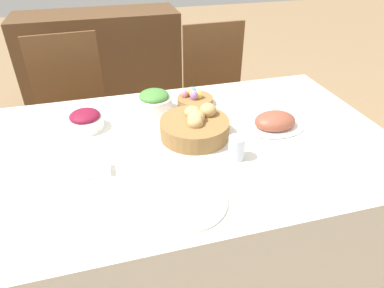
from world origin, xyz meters
name	(u,v)px	position (x,y,z in m)	size (l,w,h in m)	color
ground_plane	(183,259)	(0.00, 0.00, 0.00)	(12.00, 12.00, 0.00)	#937551
dining_table	(182,208)	(0.00, 0.00, 0.36)	(1.75, 1.04, 0.73)	silver
chair_far_right	(218,94)	(0.47, 0.86, 0.50)	(0.43, 0.43, 0.94)	brown
chair_far_left	(73,111)	(-0.48, 0.86, 0.50)	(0.44, 0.44, 0.94)	brown
sideboard	(103,67)	(-0.26, 1.73, 0.44)	(1.27, 0.44, 0.89)	brown
bread_basket	(195,126)	(0.07, 0.04, 0.77)	(0.29, 0.29, 0.12)	olive
egg_basket	(194,99)	(0.15, 0.33, 0.75)	(0.17, 0.17, 0.08)	olive
ham_platter	(275,122)	(0.42, 0.01, 0.75)	(0.28, 0.20, 0.08)	white
beet_salad_bowl	(86,120)	(-0.36, 0.22, 0.77)	(0.15, 0.15, 0.08)	white
green_salad_bowl	(154,101)	(-0.05, 0.31, 0.78)	(0.16, 0.16, 0.10)	white
dinner_plate	(185,201)	(-0.07, -0.34, 0.73)	(0.28, 0.28, 0.01)	white
fork	(134,211)	(-0.23, -0.34, 0.73)	(0.01, 0.18, 0.00)	silver
knife	(232,192)	(0.10, -0.34, 0.73)	(0.01, 0.18, 0.00)	silver
spoon	(241,191)	(0.13, -0.34, 0.73)	(0.01, 0.18, 0.00)	silver
drinking_cup	(237,148)	(0.18, -0.16, 0.77)	(0.06, 0.06, 0.09)	silver
butter_dish	(94,170)	(-0.34, -0.11, 0.74)	(0.11, 0.07, 0.03)	white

